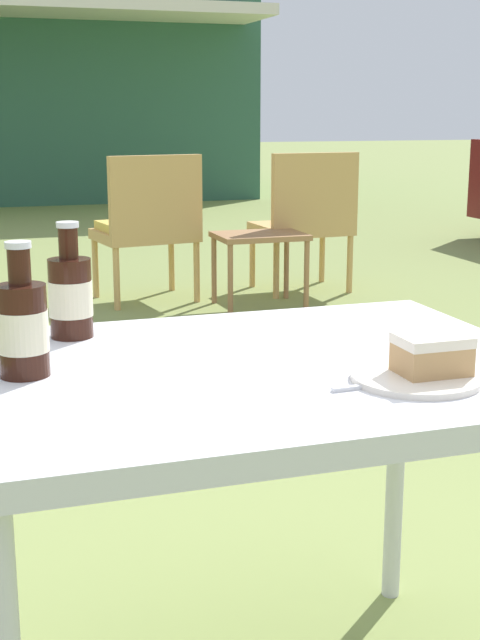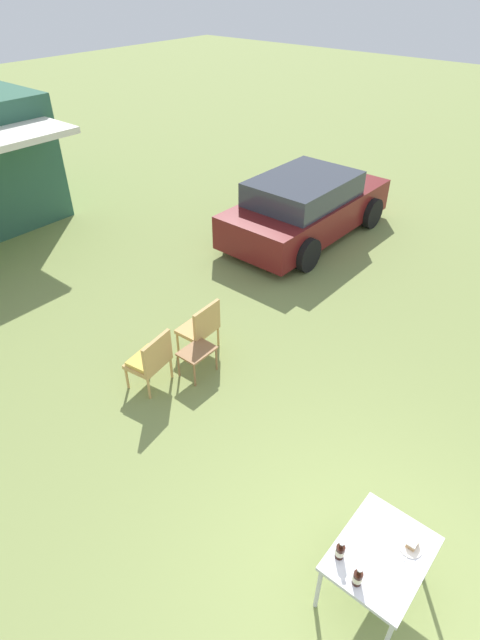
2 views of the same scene
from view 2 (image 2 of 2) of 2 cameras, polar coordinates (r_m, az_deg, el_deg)
name	(u,v)px [view 2 (image 2 of 2)]	position (r m, az deg, el deg)	size (l,w,h in m)	color
ground_plane	(370,591)	(5.52, 14.63, -27.78)	(60.00, 60.00, 0.00)	olive
parked_car	(306,207)	(10.76, 7.55, 12.69)	(4.04, 2.00, 1.33)	maroon
wicker_chair_cushioned	(151,359)	(6.88, -10.17, -4.37)	(0.60, 0.52, 0.85)	tan
wicker_chair_plain	(201,326)	(7.36, -4.43, -0.65)	(0.57, 0.47, 0.85)	tan
garden_side_table	(197,353)	(7.05, -4.93, -3.82)	(0.50, 0.37, 0.42)	#996B42
patio_table	(381,556)	(4.98, 15.80, -24.56)	(0.96, 0.74, 0.69)	silver
cake_on_plate	(411,545)	(5.01, 19.01, -23.16)	(0.20, 0.20, 0.07)	silver
cola_bottle_near	(340,551)	(4.77, 11.37, -24.50)	(0.08, 0.08, 0.21)	black
cola_bottle_far	(358,578)	(4.68, 13.29, -26.74)	(0.08, 0.08, 0.21)	black
fork	(409,553)	(4.99, 18.71, -23.91)	(0.18, 0.02, 0.01)	silver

